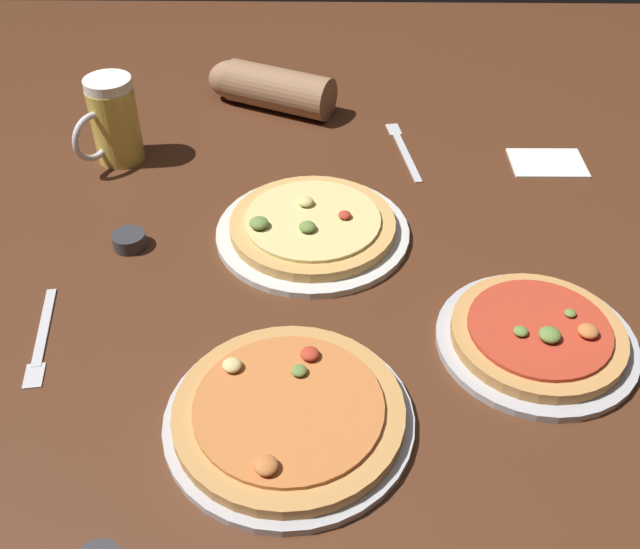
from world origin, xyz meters
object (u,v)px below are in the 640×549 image
Objects in this scene: pizza_plate_far at (312,228)px; napkin_folded at (548,162)px; fork_spare at (42,338)px; diner_arm at (267,87)px; ramekin_butter at (129,240)px; beer_mug_dark at (113,121)px; pizza_plate_near at (537,336)px; fork_left at (404,149)px; pizza_plate_side at (289,414)px.

napkin_folded is (0.44, 0.23, -0.01)m from pizza_plate_far.
diner_arm is (0.27, 0.71, 0.04)m from fork_spare.
napkin_folded is at bearing 19.86° from ramekin_butter.
beer_mug_dark is at bearing 105.74° from ramekin_butter.
napkin_folded is at bearing 75.78° from pizza_plate_near.
beer_mug_dark is 0.74× the size of fork_left.
pizza_plate_near is 0.65m from ramekin_butter.
pizza_plate_side is 0.45m from ramekin_butter.
pizza_plate_near is at bearing -19.12° from ramekin_butter.
beer_mug_dark reaches higher than pizza_plate_far.
beer_mug_dark reaches higher than pizza_plate_side.
fork_left is (0.19, 0.67, -0.01)m from pizza_plate_side.
ramekin_butter is (0.08, -0.27, -0.07)m from beer_mug_dark.
fork_left is at bearing 43.75° from fork_spare.
napkin_folded is (0.82, -0.01, -0.08)m from beer_mug_dark.
fork_left is (-0.15, 0.53, -0.01)m from pizza_plate_near.
pizza_plate_side is (-0.02, -0.39, 0.00)m from pizza_plate_far.
ramekin_butter reaches higher than fork_spare.
pizza_plate_near is 0.83m from diner_arm.
beer_mug_dark is (-0.69, 0.49, 0.06)m from pizza_plate_near.
beer_mug_dark is at bearing -140.57° from diner_arm.
napkin_folded is 0.27m from fork_left.
diner_arm reaches higher than fork_left.
ramekin_butter reaches higher than napkin_folded.
beer_mug_dark reaches higher than pizza_plate_near.
pizza_plate_side is at bearing -52.17° from ramekin_butter.
fork_spare is at bearing -136.25° from fork_left.
pizza_plate_far is 0.47m from diner_arm.
fork_spare is (-0.82, -0.48, -0.00)m from napkin_folded.
napkin_folded reaches higher than fork_spare.
pizza_plate_near is 1.01× the size of diner_arm.
diner_arm is (-0.09, 0.85, 0.03)m from pizza_plate_side.
beer_mug_dark is 0.49m from fork_spare.
ramekin_butter is 0.53m from diner_arm.
beer_mug_dark reaches higher than fork_left.
beer_mug_dark is 0.55m from fork_left.
napkin_folded is at bearing 30.43° from fork_spare.
diner_arm reaches higher than napkin_folded.
pizza_plate_far is 2.31× the size of napkin_folded.
ramekin_butter is 0.23m from fork_spare.
pizza_plate_side is 0.70m from fork_left.
fork_spare is at bearing -90.40° from beer_mug_dark.
fork_spare is at bearing -110.52° from ramekin_butter.
ramekin_butter is at bearing -111.15° from diner_arm.
diner_arm is at bearing 95.85° from pizza_plate_side.
pizza_plate_far is at bearing 142.10° from pizza_plate_near.
pizza_plate_far is 0.30m from ramekin_butter.
fork_left is at bearing 4.09° from beer_mug_dark.
ramekin_butter is 0.20× the size of diner_arm.
ramekin_butter is 0.25× the size of fork_left.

